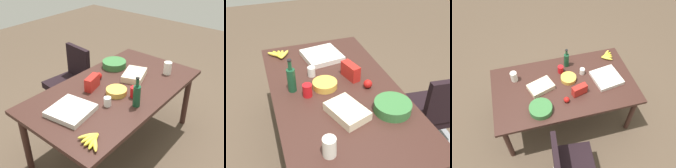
# 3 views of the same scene
# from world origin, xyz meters

# --- Properties ---
(ground_plane) EXTENTS (10.00, 10.00, 0.00)m
(ground_plane) POSITION_xyz_m (0.00, 0.00, 0.00)
(ground_plane) COLOR brown
(conference_table) EXTENTS (1.93, 1.08, 0.77)m
(conference_table) POSITION_xyz_m (0.00, 0.00, 0.69)
(conference_table) COLOR #39201B
(conference_table) RESTS_ON ground
(office_chair) EXTENTS (0.56, 0.56, 0.89)m
(office_chair) POSITION_xyz_m (-0.17, -0.94, 0.34)
(office_chair) COLOR gray
(office_chair) RESTS_ON ground
(sheet_cake) EXTENTS (0.37, 0.31, 0.07)m
(sheet_cake) POSITION_xyz_m (-0.32, 0.02, 0.80)
(sheet_cake) COLOR beige
(sheet_cake) RESTS_ON conference_table
(chip_bowl) EXTENTS (0.27, 0.27, 0.06)m
(chip_bowl) POSITION_xyz_m (0.08, 0.08, 0.80)
(chip_bowl) COLOR gold
(chip_bowl) RESTS_ON conference_table
(pizza_box) EXTENTS (0.41, 0.41, 0.05)m
(pizza_box) POSITION_xyz_m (0.60, -0.04, 0.79)
(pizza_box) COLOR silver
(pizza_box) RESTS_ON conference_table
(banana_bunch) EXTENTS (0.19, 0.24, 0.04)m
(banana_bunch) POSITION_xyz_m (0.76, 0.37, 0.79)
(banana_bunch) COLOR gold
(banana_bunch) RESTS_ON conference_table
(mayo_jar) EXTENTS (0.10, 0.10, 0.14)m
(mayo_jar) POSITION_xyz_m (-0.64, 0.26, 0.84)
(mayo_jar) COLOR white
(mayo_jar) RESTS_ON conference_table
(apple_red) EXTENTS (0.09, 0.09, 0.08)m
(apple_red) POSITION_xyz_m (-0.04, -0.27, 0.81)
(apple_red) COLOR #AC1512
(apple_red) RESTS_ON conference_table
(red_solo_cup) EXTENTS (0.09, 0.09, 0.11)m
(red_solo_cup) POSITION_xyz_m (0.01, 0.25, 0.82)
(red_solo_cup) COLOR red
(red_solo_cup) RESTS_ON conference_table
(salad_bowl) EXTENTS (0.33, 0.33, 0.08)m
(salad_bowl) POSITION_xyz_m (-0.38, -0.33, 0.81)
(salad_bowl) COLOR #346C36
(salad_bowl) RESTS_ON conference_table
(paper_cup) EXTENTS (0.07, 0.07, 0.09)m
(paper_cup) POSITION_xyz_m (0.30, 0.14, 0.81)
(paper_cup) COLOR white
(paper_cup) RESTS_ON conference_table
(wine_bottle) EXTENTS (0.09, 0.09, 0.30)m
(wine_bottle) POSITION_xyz_m (0.13, 0.35, 0.88)
(wine_bottle) COLOR #17452A
(wine_bottle) RESTS_ON conference_table
(chip_bag_red) EXTENTS (0.21, 0.13, 0.14)m
(chip_bag_red) POSITION_xyz_m (0.16, -0.19, 0.84)
(chip_bag_red) COLOR red
(chip_bag_red) RESTS_ON conference_table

